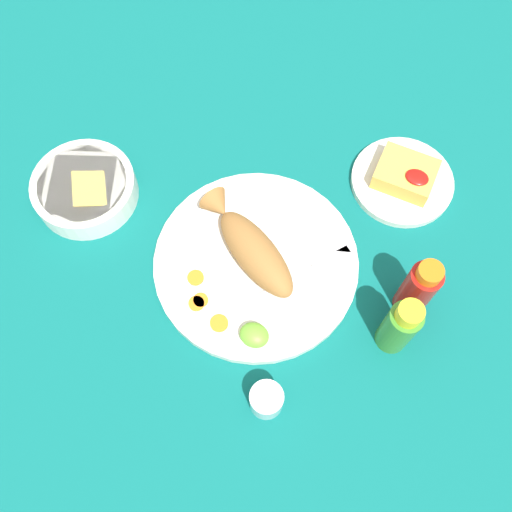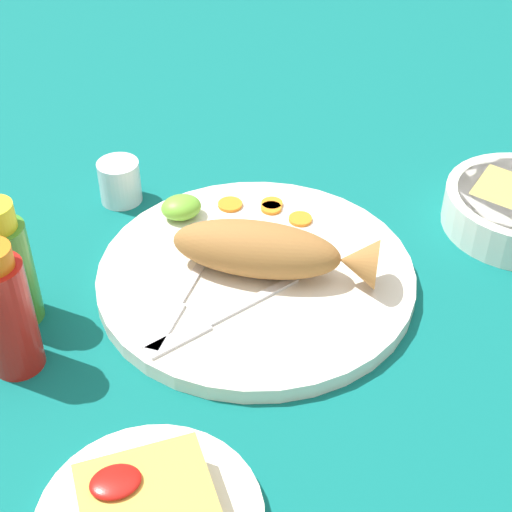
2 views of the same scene
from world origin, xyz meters
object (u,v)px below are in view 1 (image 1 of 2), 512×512
hot_sauce_bottle_red (418,289)px  guacamole_bowl (85,188)px  side_plate_fries (402,181)px  salt_cup (266,400)px  fork_near (305,244)px  fork_far (309,271)px  fried_fish (251,247)px  main_plate (256,263)px  hot_sauce_bottle_green (400,326)px

hot_sauce_bottle_red → guacamole_bowl: (-0.59, -0.04, -0.04)m
guacamole_bowl → side_plate_fries: bearing=26.8°
salt_cup → side_plate_fries: salt_cup is taller
fork_near → guacamole_bowl: 0.40m
fork_far → salt_cup: size_ratio=2.89×
fried_fish → guacamole_bowl: bearing=-148.5°
main_plate → hot_sauce_bottle_green: 0.26m
main_plate → fork_far: size_ratio=2.22×
fork_far → salt_cup: bearing=-138.0°
salt_cup → fork_near: bearing=99.6°
main_plate → fork_far: 0.09m
fork_far → main_plate: bearing=138.9°
fried_fish → hot_sauce_bottle_red: hot_sauce_bottle_red is taller
main_plate → hot_sauce_bottle_green: size_ratio=2.44×
fork_near → hot_sauce_bottle_green: size_ratio=1.26×
fried_fish → guacamole_bowl: size_ratio=1.21×
fork_far → hot_sauce_bottle_red: bearing=-46.2°
main_plate → fried_fish: size_ratio=1.57×
hot_sauce_bottle_red → salt_cup: 0.29m
fork_near → hot_sauce_bottle_red: bearing=-25.2°
fork_near → hot_sauce_bottle_red: 0.20m
hot_sauce_bottle_red → guacamole_bowl: hot_sauce_bottle_red is taller
side_plate_fries → salt_cup: bearing=-98.1°
salt_cup → fork_far: bearing=95.3°
main_plate → hot_sauce_bottle_red: size_ratio=2.41×
fork_far → side_plate_fries: bearing=16.6°
main_plate → fork_far: bearing=12.2°
hot_sauce_bottle_green → hot_sauce_bottle_red: bearing=84.3°
salt_cup → side_plate_fries: 0.47m
main_plate → side_plate_fries: size_ratio=1.87×
main_plate → salt_cup: 0.23m
fried_fish → fork_near: bearing=65.3°
guacamole_bowl → fried_fish: bearing=1.3°
fork_far → side_plate_fries: 0.25m
main_plate → guacamole_bowl: (-0.33, 0.00, 0.02)m
salt_cup → main_plate: bearing=118.1°
main_plate → fork_near: fork_near is taller
hot_sauce_bottle_red → side_plate_fries: (-0.08, 0.22, -0.06)m
fork_far → fork_near: bearing=66.2°
fried_fish → fork_near: fried_fish is taller
hot_sauce_bottle_green → main_plate: bearing=173.5°
main_plate → hot_sauce_bottle_red: 0.27m
hot_sauce_bottle_red → salt_cup: bearing=-121.2°
fried_fish → side_plate_fries: fried_fish is taller
hot_sauce_bottle_red → side_plate_fries: 0.24m
fork_near → hot_sauce_bottle_green: (0.19, -0.09, 0.05)m
main_plate → fork_far: (0.09, 0.02, 0.01)m
fork_near → guacamole_bowl: guacamole_bowl is taller
salt_cup → fried_fish: bearing=119.9°
side_plate_fries → fork_near: bearing=-119.7°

